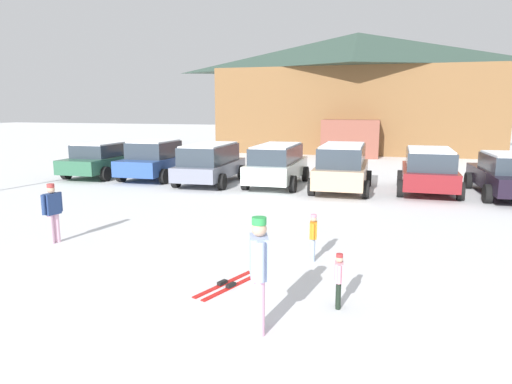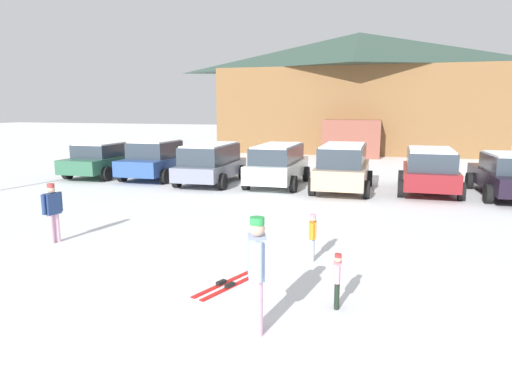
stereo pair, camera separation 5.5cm
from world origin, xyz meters
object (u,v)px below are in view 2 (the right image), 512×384
Objects in this scene: parked_beige_suv at (343,166)px; pair_of_skis at (227,285)px; parked_green_coupe at (105,159)px; skier_child_in_pink_snowsuit at (337,278)px; skier_teen_in_navy_coat at (53,210)px; ski_lodge at (357,92)px; parked_grey_wagon at (211,162)px; skier_adult_in_blue_parka at (257,268)px; parked_black_sedan at (508,175)px; skier_child_in_orange_jacket at (313,235)px; parked_white_suv at (278,164)px; parked_blue_hatchback at (157,159)px; parked_maroon_van at (430,169)px.

pair_of_skis is at bearing -93.81° from parked_beige_suv.
parked_green_coupe is 16.67m from skier_child_in_pink_snowsuit.
parked_green_coupe is at bearing 120.25° from skier_teen_in_navy_coat.
parked_grey_wagon is (-4.15, -17.31, -3.40)m from ski_lodge.
parked_grey_wagon reaches higher than skier_adult_in_blue_parka.
parked_black_sedan is 12.61m from pair_of_skis.
skier_teen_in_navy_coat is (-5.52, -9.01, -0.16)m from parked_beige_suv.
skier_adult_in_blue_parka is (-0.14, -3.26, 0.38)m from skier_child_in_orange_jacket.
parked_beige_suv is 10.30m from pair_of_skis.
ski_lodge is 4.17× the size of parked_green_coupe.
parked_white_suv reaches higher than parked_black_sedan.
skier_adult_in_blue_parka is (5.83, -11.74, 0.04)m from parked_grey_wagon.
ski_lodge is at bearing 80.96° from skier_teen_in_navy_coat.
parked_grey_wagon is 10.37m from skier_child_in_orange_jacket.
parked_white_suv is 9.42m from skier_child_in_orange_jacket.
parked_green_coupe is 11.09m from skier_teen_in_navy_coat.
skier_adult_in_blue_parka is at bearing -113.63° from parked_black_sedan.
pair_of_skis is (-0.68, -10.24, -0.93)m from parked_beige_suv.
parked_black_sedan reaches higher than skier_child_in_pink_snowsuit.
skier_child_in_pink_snowsuit is (12.42, -11.12, -0.30)m from parked_green_coupe.
parked_blue_hatchback is 0.97× the size of parked_grey_wagon.
parked_beige_suv is 4.47× the size of skier_child_in_orange_jacket.
parked_maroon_van is at bearing 70.69° from pair_of_skis.
parked_grey_wagon is 9.06m from skier_teen_in_navy_coat.
parked_grey_wagon is at bearing -177.20° from parked_black_sedan.
parked_white_suv is at bearing 104.07° from skier_adult_in_blue_parka.
parked_maroon_van reaches higher than skier_child_in_pink_snowsuit.
parked_black_sedan is 14.79m from skier_teen_in_navy_coat.
parked_white_suv reaches higher than pair_of_skis.
ski_lodge is 14.27× the size of skier_teen_in_navy_coat.
parked_grey_wagon is at bearing -176.21° from parked_maroon_van.
parked_grey_wagon is 11.22m from parked_black_sedan.
parked_grey_wagon is at bearing 89.71° from skier_teen_in_navy_coat.
parked_beige_suv is (1.33, -17.35, -3.35)m from ski_lodge.
skier_child_in_pink_snowsuit is at bearing -69.08° from skier_child_in_orange_jacket.
skier_child_in_orange_jacket is (8.83, -9.00, -0.30)m from parked_blue_hatchback.
parked_black_sedan is at bearing -67.16° from ski_lodge.
parked_grey_wagon is (2.86, -0.53, 0.04)m from parked_blue_hatchback.
parked_blue_hatchback is 3.12× the size of skier_teen_in_navy_coat.
parked_white_suv is 5.80m from parked_maroon_van.
parked_maroon_van is 4.66× the size of skier_child_in_pink_snowsuit.
parked_black_sedan is at bearing 68.33° from skier_child_in_pink_snowsuit.
skier_adult_in_blue_parka is (3.04, -12.12, 0.04)m from parked_white_suv.
parked_blue_hatchback reaches higher than parked_white_suv.
skier_adult_in_blue_parka is at bearing -92.47° from skier_child_in_orange_jacket.
parked_white_suv is 5.19× the size of skier_child_in_pink_snowsuit.
parked_green_coupe is 5.66m from parked_grey_wagon.
skier_child_in_orange_jacket reaches higher than pair_of_skis.
parked_blue_hatchback is (2.78, -0.00, 0.06)m from parked_green_coupe.
parked_beige_suv is 10.57m from skier_teen_in_navy_coat.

